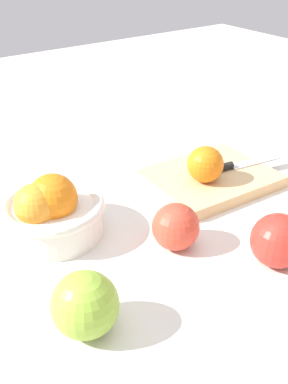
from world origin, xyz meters
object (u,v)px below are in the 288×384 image
(orange_on_board, at_px, (205,164))
(cutting_board, at_px, (210,179))
(apple_mid_left, at_px, (176,227))
(apple_front_left, at_px, (85,305))
(knife, at_px, (236,165))
(bowl, at_px, (51,212))
(apple_front_center, at_px, (278,241))

(orange_on_board, bearing_deg, cutting_board, 25.91)
(cutting_board, xyz_separation_m, orange_on_board, (-0.03, -0.01, 0.04))
(orange_on_board, bearing_deg, apple_mid_left, -145.42)
(apple_mid_left, relative_size, apple_front_left, 0.88)
(knife, bearing_deg, apple_mid_left, -155.36)
(cutting_board, bearing_deg, apple_front_left, -153.11)
(knife, height_order, apple_mid_left, apple_mid_left)
(apple_front_left, bearing_deg, bowl, 74.47)
(orange_on_board, bearing_deg, bowl, 173.56)
(apple_front_left, distance_m, apple_front_center, 0.29)
(orange_on_board, relative_size, apple_front_center, 0.83)
(knife, bearing_deg, apple_front_left, -157.29)
(bowl, height_order, apple_front_center, bowl)
(apple_mid_left, bearing_deg, knife, 24.64)
(bowl, distance_m, orange_on_board, 0.28)
(cutting_board, relative_size, knife, 1.41)
(apple_front_left, height_order, apple_front_center, apple_front_left)
(orange_on_board, height_order, apple_mid_left, orange_on_board)
(bowl, relative_size, cutting_board, 0.73)
(cutting_board, height_order, apple_front_left, apple_front_left)
(orange_on_board, bearing_deg, apple_front_left, -153.03)
(bowl, bearing_deg, apple_front_left, -105.53)
(orange_on_board, bearing_deg, knife, 3.27)
(cutting_board, relative_size, apple_mid_left, 3.10)
(apple_front_center, bearing_deg, knife, 57.39)
(bowl, height_order, apple_mid_left, bowl)
(bowl, height_order, apple_front_left, bowl)
(cutting_board, xyz_separation_m, knife, (0.06, -0.01, 0.02))
(cutting_board, bearing_deg, apple_mid_left, -146.71)
(cutting_board, height_order, apple_mid_left, apple_mid_left)
(bowl, bearing_deg, apple_front_center, -47.54)
(apple_front_left, bearing_deg, apple_front_center, -8.59)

